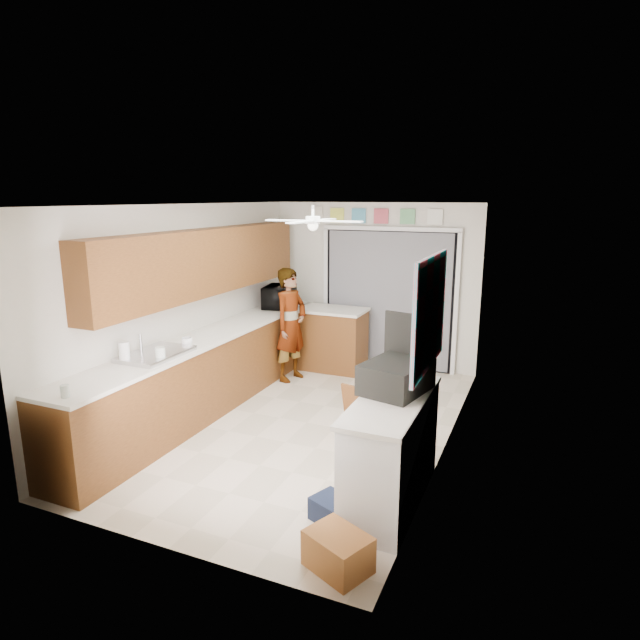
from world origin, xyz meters
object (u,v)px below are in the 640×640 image
(cup, at_px, (187,342))
(cardboard_box, at_px, (338,552))
(paper_towel_roll, at_px, (124,353))
(navy_crate, at_px, (333,510))
(dog, at_px, (368,383))
(man, at_px, (291,325))
(microwave, at_px, (279,297))
(suitcase, at_px, (396,376))

(cup, xyz_separation_m, cardboard_box, (2.46, -1.63, -0.85))
(paper_towel_roll, bearing_deg, cup, 75.93)
(cardboard_box, bearing_deg, navy_crate, 115.60)
(cup, height_order, dog, cup)
(paper_towel_roll, height_order, cardboard_box, paper_towel_roll)
(cardboard_box, xyz_separation_m, man, (-2.09, 3.52, 0.67))
(microwave, bearing_deg, cardboard_box, -159.94)
(microwave, relative_size, dog, 1.00)
(paper_towel_roll, relative_size, man, 0.14)
(microwave, distance_m, cardboard_box, 4.80)
(navy_crate, bearing_deg, microwave, 123.16)
(cardboard_box, distance_m, man, 4.15)
(suitcase, bearing_deg, navy_crate, -102.77)
(man, bearing_deg, dog, -93.37)
(microwave, height_order, suitcase, microwave)
(dog, bearing_deg, man, 165.25)
(cup, relative_size, paper_towel_roll, 0.57)
(paper_towel_roll, xyz_separation_m, suitcase, (2.72, 0.31, 0.02))
(cup, relative_size, man, 0.08)
(paper_towel_roll, height_order, dog, paper_towel_roll)
(cup, height_order, navy_crate, cup)
(cardboard_box, relative_size, dog, 0.73)
(suitcase, height_order, navy_crate, suitcase)
(microwave, distance_m, dog, 2.07)
(paper_towel_roll, xyz_separation_m, cardboard_box, (2.65, -0.87, -0.92))
(suitcase, distance_m, cardboard_box, 1.51)
(cup, distance_m, navy_crate, 2.63)
(cardboard_box, height_order, navy_crate, cardboard_box)
(cardboard_box, bearing_deg, paper_towel_roll, 161.77)
(paper_towel_roll, xyz_separation_m, man, (0.56, 2.65, -0.24))
(suitcase, bearing_deg, cardboard_box, -80.45)
(suitcase, bearing_deg, cup, -177.11)
(suitcase, relative_size, navy_crate, 1.93)
(microwave, height_order, navy_crate, microwave)
(dog, bearing_deg, cardboard_box, -75.14)
(microwave, distance_m, man, 0.69)
(man, distance_m, dog, 1.45)
(paper_towel_roll, distance_m, dog, 3.05)
(cup, height_order, man, man)
(microwave, height_order, cup, microwave)
(suitcase, bearing_deg, microwave, 145.65)
(paper_towel_roll, relative_size, cardboard_box, 0.52)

